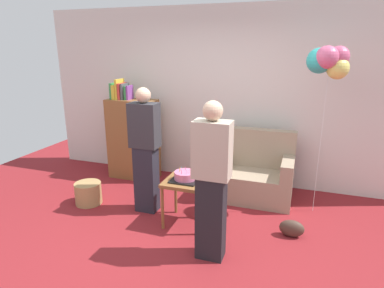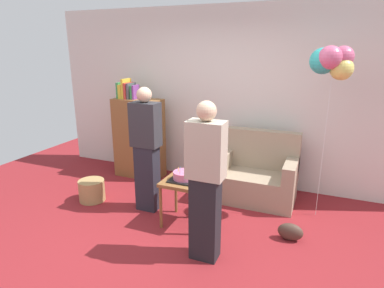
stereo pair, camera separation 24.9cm
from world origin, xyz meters
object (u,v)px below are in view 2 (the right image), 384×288
person_blowing_candles (146,150)px  wicker_basket (92,190)px  person_holding_cake (206,182)px  couch (256,176)px  balloon_bunch (332,61)px  side_table (184,187)px  bookshelf (139,136)px  birthday_cake (184,176)px  handbag (290,232)px

person_blowing_candles → wicker_basket: bearing=-167.8°
person_blowing_candles → person_holding_cake: bearing=-27.5°
couch → balloon_bunch: size_ratio=0.52×
side_table → bookshelf: bearing=139.1°
side_table → wicker_basket: 1.50m
person_blowing_candles → side_table: bearing=-9.3°
side_table → balloon_bunch: bearing=28.4°
person_blowing_candles → person_holding_cake: 1.28m
side_table → balloon_bunch: size_ratio=0.27×
bookshelf → balloon_bunch: bearing=-7.1°
bookshelf → person_holding_cake: person_holding_cake is taller
couch → side_table: bearing=-122.6°
bookshelf → person_holding_cake: 2.48m
side_table → birthday_cake: (0.00, -0.00, 0.14)m
couch → person_blowing_candles: 1.61m
side_table → birthday_cake: size_ratio=1.78×
balloon_bunch → person_holding_cake: bearing=-126.9°
person_blowing_candles → wicker_basket: 1.10m
birthday_cake → person_blowing_candles: bearing=164.9°
balloon_bunch → handbag: bearing=-108.3°
birthday_cake → couch: bearing=57.4°
bookshelf → wicker_basket: bookshelf is taller
bookshelf → balloon_bunch: balloon_bunch is taller
wicker_basket → person_holding_cake: bearing=-17.5°
wicker_basket → balloon_bunch: size_ratio=0.17×
side_table → person_blowing_candles: 0.71m
wicker_basket → balloon_bunch: 3.52m
bookshelf → handbag: size_ratio=5.76×
couch → wicker_basket: 2.34m
person_blowing_candles → balloon_bunch: balloon_bunch is taller
bookshelf → birthday_cake: bookshelf is taller
couch → wicker_basket: bearing=-155.4°
person_holding_cake → wicker_basket: 2.14m
person_blowing_candles → person_holding_cake: size_ratio=1.00×
side_table → birthday_cake: birthday_cake is taller
couch → balloon_bunch: bearing=-15.9°
person_holding_cake → person_blowing_candles: bearing=-29.6°
couch → bookshelf: size_ratio=0.68×
handbag → couch: bearing=122.9°
birthday_cake → person_holding_cake: person_holding_cake is taller
birthday_cake → wicker_basket: size_ratio=0.89×
bookshelf → side_table: (1.33, -1.15, -0.20)m
birthday_cake → person_holding_cake: 0.75m
person_holding_cake → side_table: bearing=-45.1°
bookshelf → person_blowing_candles: size_ratio=0.99×
wicker_basket → birthday_cake: bearing=-2.5°
birthday_cake → person_blowing_candles: person_blowing_candles is taller
wicker_basket → bookshelf: bearing=83.3°
birthday_cake → balloon_bunch: 2.14m
bookshelf → birthday_cake: 1.76m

